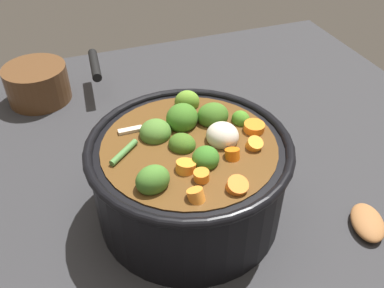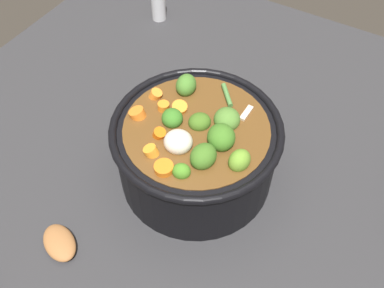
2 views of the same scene
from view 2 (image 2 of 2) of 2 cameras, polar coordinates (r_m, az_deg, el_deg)
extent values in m
plane|color=#2D2D30|center=(0.77, 0.52, -3.93)|extent=(1.10, 1.10, 0.00)
cylinder|color=black|center=(0.72, 0.55, -1.15)|extent=(0.26, 0.26, 0.12)
torus|color=black|center=(0.67, 0.59, 2.04)|extent=(0.27, 0.27, 0.01)
cylinder|color=brown|center=(0.71, 0.55, -0.90)|extent=(0.23, 0.23, 0.12)
ellipsoid|color=#4D7C2F|center=(0.67, 4.58, 3.21)|extent=(0.05, 0.06, 0.03)
ellipsoid|color=#377423|center=(0.67, -2.60, 3.37)|extent=(0.05, 0.05, 0.03)
ellipsoid|color=#3F6F22|center=(0.62, 1.49, -1.62)|extent=(0.04, 0.05, 0.04)
ellipsoid|color=olive|center=(0.62, 6.20, -2.17)|extent=(0.04, 0.04, 0.03)
ellipsoid|color=#43782A|center=(0.72, -0.78, 7.67)|extent=(0.04, 0.05, 0.03)
ellipsoid|color=#416A1F|center=(0.67, 0.72, 2.99)|extent=(0.05, 0.05, 0.03)
ellipsoid|color=#3D7121|center=(0.64, 3.82, 0.87)|extent=(0.06, 0.06, 0.04)
ellipsoid|color=#488523|center=(0.61, -1.39, -3.59)|extent=(0.03, 0.03, 0.02)
cylinder|color=orange|center=(0.69, -3.74, 4.75)|extent=(0.03, 0.03, 0.02)
cylinder|color=orange|center=(0.62, -3.91, -3.15)|extent=(0.04, 0.04, 0.02)
cylinder|color=orange|center=(0.71, -4.81, 6.33)|extent=(0.03, 0.02, 0.02)
cylinder|color=orange|center=(0.69, -1.65, 4.65)|extent=(0.04, 0.04, 0.02)
cylinder|color=orange|center=(0.66, -4.32, 1.24)|extent=(0.02, 0.02, 0.02)
cylinder|color=orange|center=(0.64, -5.32, -1.04)|extent=(0.03, 0.02, 0.02)
cylinder|color=orange|center=(0.69, -7.10, 3.88)|extent=(0.03, 0.03, 0.02)
ellipsoid|color=beige|center=(0.64, -1.81, 0.27)|extent=(0.06, 0.06, 0.03)
cylinder|color=#4B803D|center=(0.71, 4.58, 6.39)|extent=(0.04, 0.04, 0.01)
cube|color=beige|center=(0.69, 7.10, 4.02)|extent=(0.01, 0.03, 0.01)
ellipsoid|color=#9E6538|center=(0.72, -16.88, -12.20)|extent=(0.08, 0.07, 0.02)
cylinder|color=silver|center=(1.07, -4.41, 17.66)|extent=(0.03, 0.03, 0.07)
camera|label=1|loc=(0.81, -23.30, 36.19)|focal=38.97mm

